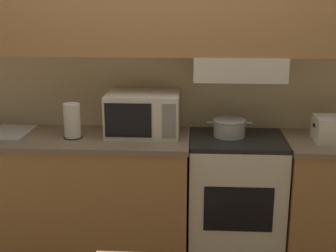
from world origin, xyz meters
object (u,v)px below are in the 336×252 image
at_px(stove_range, 235,200).
at_px(microwave, 143,114).
at_px(toaster, 336,129).
at_px(paper_towel_roll, 72,121).
at_px(cooking_pot, 229,127).

distance_m(stove_range, microwave, 0.88).
xyz_separation_m(microwave, toaster, (1.28, -0.10, -0.06)).
distance_m(stove_range, paper_towel_roll, 1.25).
xyz_separation_m(stove_range, toaster, (0.63, -0.04, 0.54)).
relative_size(cooking_pot, paper_towel_roll, 1.29).
height_order(microwave, toaster, microwave).
distance_m(microwave, toaster, 1.28).
height_order(stove_range, cooking_pot, cooking_pot).
bearing_deg(cooking_pot, stove_range, -37.39).
xyz_separation_m(toaster, paper_towel_roll, (-1.74, -0.02, 0.03)).
distance_m(cooking_pot, microwave, 0.60).
xyz_separation_m(stove_range, cooking_pot, (-0.05, 0.04, 0.52)).
distance_m(stove_range, toaster, 0.83).
xyz_separation_m(cooking_pot, microwave, (-0.59, 0.02, 0.08)).
bearing_deg(stove_range, microwave, 174.89).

